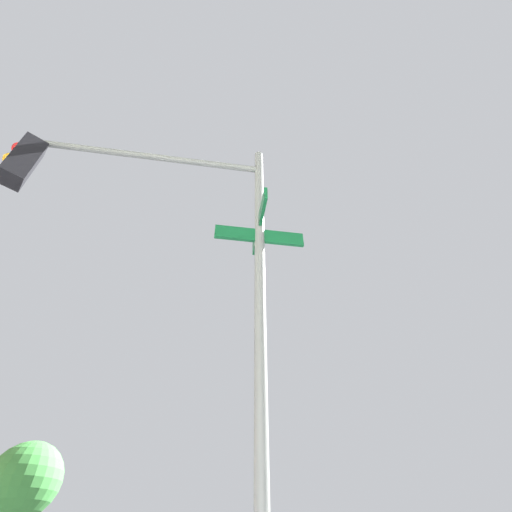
{
  "coord_description": "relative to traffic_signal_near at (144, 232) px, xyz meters",
  "views": [
    {
      "loc": [
        -9.11,
        -5.05,
        1.76
      ],
      "look_at": [
        -7.32,
        -6.61,
        3.81
      ],
      "focal_mm": 24.19,
      "sensor_mm": 36.0,
      "label": 1
    }
  ],
  "objects": [
    {
      "name": "traffic_signal_near",
      "position": [
        0.0,
        0.0,
        0.0
      ],
      "size": [
        2.28,
        3.32,
        6.49
      ],
      "color": "slate",
      "rests_on": "ground_plane"
    },
    {
      "name": "street_tree",
      "position": [
        15.37,
        -2.79,
        -0.64
      ],
      "size": [
        2.79,
        2.79,
        5.37
      ],
      "color": "#4C331E",
      "rests_on": "ground_plane"
    }
  ]
}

